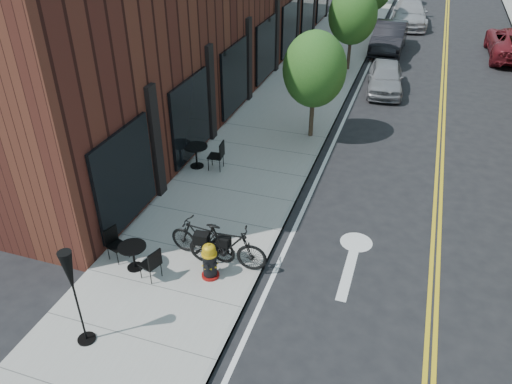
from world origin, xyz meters
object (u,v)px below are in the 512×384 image
(bicycle_left, at_px, (202,239))
(patio_umbrella, at_px, (71,279))
(bistro_set_c, at_px, (196,153))
(parked_car_a, at_px, (385,77))
(bistro_set_b, at_px, (133,254))
(parked_car_c, at_px, (410,14))
(bicycle_right, at_px, (227,247))
(parked_car_b, at_px, (389,37))
(fire_hydrant, at_px, (210,261))

(bicycle_left, bearing_deg, patio_umbrella, -14.95)
(bistro_set_c, bearing_deg, parked_car_a, 56.58)
(bistro_set_b, xyz_separation_m, parked_car_c, (4.54, 26.91, 0.21))
(bicycle_right, bearing_deg, parked_car_c, -9.80)
(bicycle_left, height_order, parked_car_b, parked_car_b)
(parked_car_a, xyz_separation_m, parked_car_c, (0.17, 12.55, 0.11))
(bicycle_right, height_order, parked_car_b, parked_car_b)
(bicycle_right, relative_size, bistro_set_c, 1.08)
(bicycle_right, bearing_deg, parked_car_a, -13.91)
(bistro_set_c, bearing_deg, parked_car_c, 71.69)
(bistro_set_b, xyz_separation_m, parked_car_a, (4.37, 14.36, 0.10))
(bistro_set_c, distance_m, patio_umbrella, 7.54)
(bicycle_right, xyz_separation_m, parked_car_a, (2.25, 13.58, -0.06))
(bistro_set_c, bearing_deg, bicycle_right, -62.11)
(bicycle_left, bearing_deg, parked_car_c, 178.71)
(patio_umbrella, bearing_deg, parked_car_c, 81.56)
(parked_car_a, bearing_deg, fire_hydrant, -105.74)
(bistro_set_b, bearing_deg, bicycle_right, 38.08)
(parked_car_a, distance_m, parked_car_c, 12.55)
(bistro_set_b, height_order, parked_car_c, parked_car_c)
(fire_hydrant, relative_size, bicycle_right, 0.50)
(bistro_set_c, distance_m, parked_car_b, 16.19)
(bicycle_left, xyz_separation_m, bistro_set_c, (-2.07, 4.18, -0.05))
(bicycle_left, bearing_deg, fire_hydrant, 41.70)
(bistro_set_b, height_order, bistro_set_c, bistro_set_c)
(bicycle_right, bearing_deg, bistro_set_c, 28.28)
(bicycle_left, relative_size, parked_car_b, 0.38)
(fire_hydrant, height_order, bicycle_left, bicycle_left)
(fire_hydrant, height_order, parked_car_c, parked_car_c)
(bistro_set_c, height_order, patio_umbrella, patio_umbrella)
(bicycle_left, distance_m, bicycle_right, 0.73)
(patio_umbrella, height_order, parked_car_b, patio_umbrella)
(fire_hydrant, bearing_deg, bistro_set_c, 131.41)
(bicycle_left, height_order, parked_car_a, parked_car_a)
(parked_car_b, bearing_deg, parked_car_c, 84.52)
(bicycle_left, height_order, bistro_set_c, bicycle_left)
(bicycle_right, bearing_deg, parked_car_b, -9.53)
(bicycle_left, relative_size, patio_umbrella, 0.78)
(bistro_set_b, height_order, parked_car_b, parked_car_b)
(bistro_set_c, relative_size, parked_car_b, 0.39)
(bistro_set_c, height_order, parked_car_b, parked_car_b)
(bistro_set_c, xyz_separation_m, parked_car_c, (5.20, 21.81, 0.15))
(bicycle_left, distance_m, bistro_set_b, 1.68)
(bistro_set_c, relative_size, parked_car_a, 0.48)
(patio_umbrella, relative_size, parked_car_b, 0.49)
(fire_hydrant, distance_m, bistro_set_c, 5.42)
(fire_hydrant, distance_m, parked_car_a, 14.28)
(bistro_set_c, relative_size, patio_umbrella, 0.79)
(bistro_set_b, xyz_separation_m, bistro_set_c, (-0.66, 5.10, 0.06))
(bistro_set_b, distance_m, parked_car_b, 21.00)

